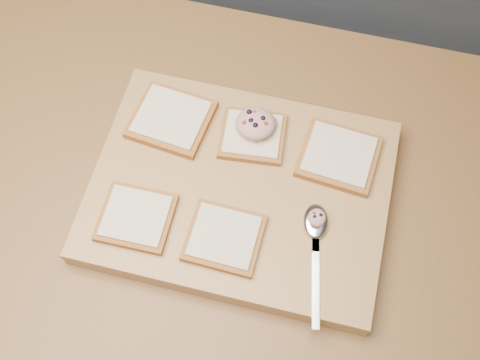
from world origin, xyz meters
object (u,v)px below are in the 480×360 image
(tuna_salad_dollop, at_px, (255,123))
(spoon, at_px, (316,230))
(bread_far_center, at_px, (252,136))
(cutting_board, at_px, (240,191))

(tuna_salad_dollop, xyz_separation_m, spoon, (0.13, -0.15, -0.03))
(spoon, bearing_deg, bread_far_center, 133.62)
(bread_far_center, bearing_deg, tuna_salad_dollop, 78.71)
(tuna_salad_dollop, bearing_deg, spoon, -48.89)
(bread_far_center, distance_m, tuna_salad_dollop, 0.03)
(bread_far_center, relative_size, spoon, 0.58)
(cutting_board, bearing_deg, bread_far_center, 90.82)
(cutting_board, height_order, spoon, spoon)
(cutting_board, bearing_deg, tuna_salad_dollop, 89.57)
(tuna_salad_dollop, bearing_deg, cutting_board, -90.43)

